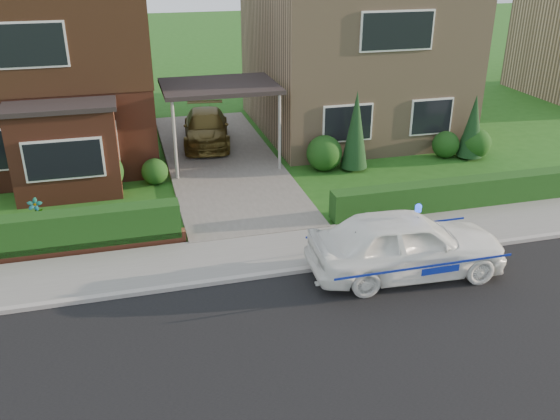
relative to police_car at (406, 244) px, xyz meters
name	(u,v)px	position (x,y,z in m)	size (l,w,h in m)	color
ground	(324,356)	(-2.77, -2.40, -0.77)	(120.00, 120.00, 0.00)	#1E5316
road	(324,356)	(-2.77, -2.40, -0.77)	(60.00, 6.00, 0.02)	black
kerb	(282,273)	(-2.77, 0.65, -0.71)	(60.00, 0.16, 0.12)	#9E9993
sidewalk	(271,252)	(-2.77, 1.70, -0.72)	(60.00, 2.00, 0.10)	slate
driveway	(222,161)	(-2.77, 8.60, -0.71)	(3.80, 12.00, 0.12)	#666059
house_left	(37,45)	(-8.55, 11.50, 3.04)	(7.50, 9.53, 7.25)	brown
house_right	(351,37)	(3.03, 11.59, 2.89)	(7.50, 8.06, 7.25)	#9E8061
carport_link	(219,88)	(-2.77, 8.55, 1.89)	(3.80, 3.00, 2.77)	black
dwarf_wall	(26,255)	(-8.57, 2.90, -0.59)	(7.70, 0.25, 0.36)	brown
hedge_left	(28,258)	(-8.57, 3.05, -0.77)	(7.50, 0.55, 0.90)	#1A3912
hedge_right	(454,209)	(3.03, 2.95, -0.77)	(7.50, 0.55, 0.80)	#1A3912
shrub_left_mid	(102,172)	(-6.77, 6.90, -0.11)	(1.32, 1.32, 1.32)	#1A3912
shrub_left_near	(155,171)	(-5.17, 7.20, -0.35)	(0.84, 0.84, 0.84)	#1A3912
shrub_right_near	(324,153)	(0.43, 7.00, -0.17)	(1.20, 1.20, 1.20)	#1A3912
shrub_right_mid	(446,145)	(5.03, 7.10, -0.29)	(0.96, 0.96, 0.96)	#1A3912
shrub_right_far	(475,143)	(6.03, 6.80, -0.23)	(1.08, 1.08, 1.08)	#1A3912
conifer_a	(355,132)	(1.43, 6.80, 0.53)	(0.90, 0.90, 2.60)	black
conifer_b	(473,128)	(5.83, 6.80, 0.33)	(0.90, 0.90, 2.20)	black
police_car	(406,244)	(0.00, 0.00, 0.00)	(4.15, 4.61, 1.70)	white
driveway_car	(206,128)	(-3.00, 10.63, -0.06)	(1.65, 4.06, 1.18)	brown
potted_plant_a	(36,213)	(-8.50, 4.94, -0.39)	(0.40, 0.27, 0.76)	gray
potted_plant_b	(99,184)	(-6.87, 6.60, -0.38)	(0.35, 0.43, 0.78)	gray
potted_plant_c	(91,184)	(-7.10, 6.60, -0.36)	(0.46, 0.46, 0.82)	gray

